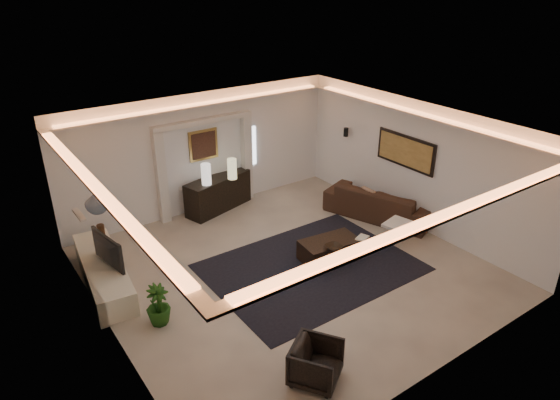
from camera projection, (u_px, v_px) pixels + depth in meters
floor at (289, 269)px, 10.00m from camera, size 7.00×7.00×0.00m
ceiling at (290, 130)px, 8.77m from camera, size 7.00×7.00×0.00m
wall_back at (203, 153)px, 11.98m from camera, size 7.00×0.00×7.00m
wall_front at (442, 295)px, 6.80m from camera, size 7.00×0.00×7.00m
wall_left at (103, 262)px, 7.56m from camera, size 0.00×7.00×7.00m
wall_right at (415, 165)px, 11.22m from camera, size 0.00×7.00×7.00m
cove_soffit at (290, 145)px, 8.89m from camera, size 7.00×7.00×0.04m
daylight_slit at (252, 146)px, 12.71m from camera, size 0.25×0.03×1.00m
area_rug at (311, 267)px, 10.06m from camera, size 4.00×3.00×0.01m
pilaster_left at (161, 178)px, 11.45m from camera, size 0.22×0.20×2.20m
pilaster_right at (247, 158)px, 12.65m from camera, size 0.22×0.20×2.20m
alcove_header at (203, 121)px, 11.56m from camera, size 2.52×0.20×0.12m
painting_frame at (203, 145)px, 11.87m from camera, size 0.74×0.04×0.74m
painting_canvas at (204, 145)px, 11.85m from camera, size 0.62×0.02×0.62m
art_panel_frame at (406, 151)px, 11.32m from camera, size 0.04×1.64×0.74m
art_panel_gold at (405, 151)px, 11.31m from camera, size 0.02×1.50×0.62m
wall_sconce at (346, 132)px, 12.68m from camera, size 0.12×0.12×0.22m
wall_niche at (79, 215)px, 8.54m from camera, size 0.10×0.55×0.04m
console at (218, 194)px, 12.35m from camera, size 1.85×1.01×0.88m
lamp_left at (206, 174)px, 11.67m from camera, size 0.30×0.30×0.51m
lamp_right at (232, 169)px, 11.99m from camera, size 0.26×0.26×0.50m
media_ledge at (104, 273)px, 9.49m from camera, size 0.98×2.74×0.50m
tv at (103, 253)px, 9.13m from camera, size 1.06×0.31×0.60m
figurine at (102, 235)px, 9.97m from camera, size 0.19×0.19×0.39m
ginger_jar at (97, 201)px, 8.50m from camera, size 0.47×0.47×0.41m
plant at (158, 305)px, 8.36m from camera, size 0.54×0.54×0.72m
sofa at (380, 202)px, 11.97m from camera, size 2.75×1.81×0.75m
throw_blanket at (398, 224)px, 10.58m from camera, size 0.68×0.60×0.06m
throw_pillow at (368, 197)px, 11.84m from camera, size 0.12×0.39×0.39m
coffee_table at (329, 250)px, 10.30m from camera, size 1.26×0.79×0.44m
bowl at (334, 248)px, 9.88m from camera, size 0.34×0.34×0.08m
magazine at (362, 239)px, 10.27m from camera, size 0.32×0.28×0.03m
armchair at (316, 363)px, 7.20m from camera, size 0.95×0.95×0.63m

